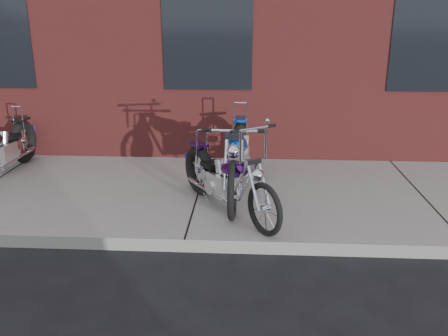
{
  "coord_description": "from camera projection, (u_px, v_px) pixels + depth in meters",
  "views": [
    {
      "loc": [
        0.68,
        -4.56,
        2.48
      ],
      "look_at": [
        0.38,
        0.8,
        0.71
      ],
      "focal_mm": 38.0,
      "sensor_mm": 36.0,
      "label": 1
    }
  ],
  "objects": [
    {
      "name": "ground",
      "position": [
        185.0,
        252.0,
        5.14
      ],
      "size": [
        120.0,
        120.0,
        0.0
      ],
      "primitive_type": "plane",
      "color": "black",
      "rests_on": "ground"
    },
    {
      "name": "sidewalk",
      "position": [
        199.0,
        195.0,
        6.54
      ],
      "size": [
        22.0,
        3.0,
        0.15
      ],
      "primitive_type": "cube",
      "color": "gray",
      "rests_on": "ground"
    },
    {
      "name": "chopper_purple",
      "position": [
        226.0,
        182.0,
        5.73
      ],
      "size": [
        1.28,
        1.76,
        1.17
      ],
      "rotation": [
        0.0,
        0.0,
        -0.96
      ],
      "color": "black",
      "rests_on": "sidewalk"
    },
    {
      "name": "chopper_blue",
      "position": [
        237.0,
        159.0,
        6.37
      ],
      "size": [
        0.61,
        2.5,
        1.08
      ],
      "rotation": [
        0.0,
        0.0,
        -1.6
      ],
      "color": "black",
      "rests_on": "sidewalk"
    },
    {
      "name": "chopper_third",
      "position": [
        0.0,
        151.0,
        6.97
      ],
      "size": [
        0.52,
        2.14,
        1.09
      ],
      "rotation": [
        0.0,
        0.0,
        -1.62
      ],
      "color": "black",
      "rests_on": "sidewalk"
    }
  ]
}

